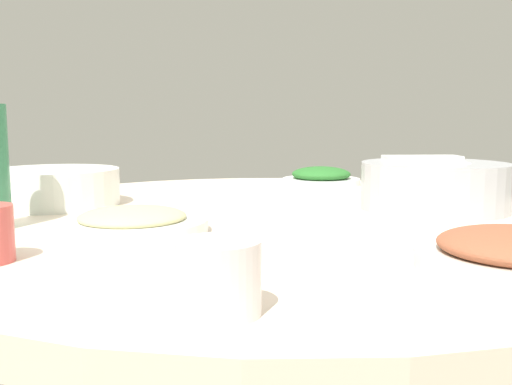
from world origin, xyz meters
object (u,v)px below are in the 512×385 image
rice_bowl (434,185)px  dish_greens (321,177)px  soup_bowl (54,188)px  tea_cup_side (218,278)px  dish_noodles (133,222)px  round_dining_table (274,259)px

rice_bowl → dish_greens: bearing=-63.6°
soup_bowl → tea_cup_side: 0.74m
soup_bowl → dish_noodles: (-0.23, 0.26, -0.02)m
round_dining_table → dish_greens: dish_greens is taller
rice_bowl → soup_bowl: rice_bowl is taller
soup_bowl → tea_cup_side: bearing=123.7°
dish_greens → tea_cup_side: 1.00m
round_dining_table → soup_bowl: size_ratio=4.59×
round_dining_table → soup_bowl: (0.44, -0.08, 0.12)m
soup_bowl → dish_greens: 0.66m
round_dining_table → dish_noodles: (0.21, 0.18, 0.10)m
round_dining_table → dish_greens: bearing=-102.4°
round_dining_table → dish_greens: size_ratio=6.25×
rice_bowl → soup_bowl: 0.74m
soup_bowl → dish_greens: size_ratio=1.36×
dish_noodles → round_dining_table: bearing=-139.7°
rice_bowl → dish_greens: 0.44m
round_dining_table → rice_bowl: 0.33m
round_dining_table → tea_cup_side: (0.03, 0.53, 0.12)m
tea_cup_side → rice_bowl: bearing=-118.3°
round_dining_table → tea_cup_side: size_ratio=16.43×
round_dining_table → soup_bowl: bearing=-10.9°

